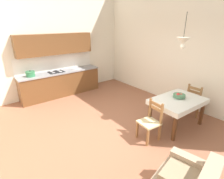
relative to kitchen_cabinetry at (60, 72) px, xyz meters
name	(u,v)px	position (x,y,z in m)	size (l,w,h in m)	color
ground_plane	(111,130)	(0.07, -2.98, -0.91)	(5.96, 7.10, 0.10)	#935B42
wall_back	(54,36)	(0.07, 0.33, 1.23)	(5.96, 0.12, 4.18)	silver
wall_right	(182,39)	(2.81, -2.98, 1.23)	(0.12, 7.10, 4.18)	silver
kitchen_cabinetry	(60,72)	(0.00, 0.00, 0.00)	(2.90, 0.63, 2.20)	brown
dining_table	(177,104)	(1.49, -3.90, -0.23)	(1.38, 0.98, 0.75)	#56331C
dining_chair_window_side	(195,101)	(2.45, -3.88, -0.41)	(0.43, 0.43, 0.93)	#D1BC89
dining_chair_tv_side	(150,122)	(0.53, -3.85, -0.41)	(0.46, 0.46, 0.93)	#D1BC89
fruit_bowl	(179,96)	(1.59, -3.85, -0.04)	(0.30, 0.30, 0.12)	#4C7F5B
pendant_lamp	(183,41)	(1.60, -3.75, 1.30)	(0.32, 0.32, 0.80)	black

